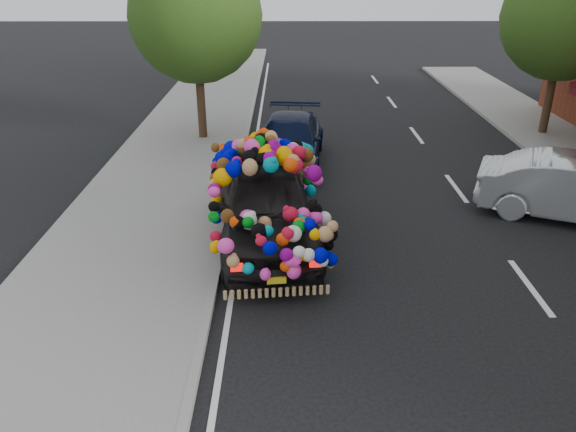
# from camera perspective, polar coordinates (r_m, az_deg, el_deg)

# --- Properties ---
(ground) EXTENTS (100.00, 100.00, 0.00)m
(ground) POSITION_cam_1_polar(r_m,az_deg,el_deg) (10.67, 5.21, -7.24)
(ground) COLOR black
(ground) RESTS_ON ground
(sidewalk) EXTENTS (4.00, 60.00, 0.12)m
(sidewalk) POSITION_cam_1_polar(r_m,az_deg,el_deg) (11.09, -17.64, -6.73)
(sidewalk) COLOR gray
(sidewalk) RESTS_ON ground
(kerb) EXTENTS (0.15, 60.00, 0.13)m
(kerb) POSITION_cam_1_polar(r_m,az_deg,el_deg) (10.67, -7.53, -6.95)
(kerb) COLOR gray
(kerb) RESTS_ON ground
(lane_markings) EXTENTS (6.00, 50.00, 0.01)m
(lane_markings) POSITION_cam_1_polar(r_m,az_deg,el_deg) (11.58, 23.37, -6.60)
(lane_markings) COLOR silver
(lane_markings) RESTS_ON ground
(tree_near_sidewalk) EXTENTS (4.20, 4.20, 6.13)m
(tree_near_sidewalk) POSITION_cam_1_polar(r_m,az_deg,el_deg) (18.79, -9.39, 19.47)
(tree_near_sidewalk) COLOR #332114
(tree_near_sidewalk) RESTS_ON ground
(tree_far_b) EXTENTS (4.00, 4.00, 5.90)m
(tree_far_b) POSITION_cam_1_polar(r_m,az_deg,el_deg) (21.11, 26.27, 17.59)
(tree_far_b) COLOR #332114
(tree_far_b) RESTS_ON ground
(plush_art_car) EXTENTS (2.90, 5.45, 2.36)m
(plush_art_car) POSITION_cam_1_polar(r_m,az_deg,el_deg) (11.87, -2.27, 2.89)
(plush_art_car) COLOR black
(plush_art_car) RESTS_ON ground
(navy_sedan) EXTENTS (2.44, 4.99, 1.40)m
(navy_sedan) POSITION_cam_1_polar(r_m,az_deg,el_deg) (16.71, 0.05, 7.52)
(navy_sedan) COLOR black
(navy_sedan) RESTS_ON ground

